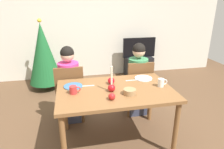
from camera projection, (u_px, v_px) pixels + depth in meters
ground_plane at (115, 140)px, 2.71m from camera, size 7.68×7.68×0.00m
back_wall at (91, 22)px, 4.64m from camera, size 6.40×0.10×2.60m
dining_table at (115, 95)px, 2.47m from camera, size 1.40×0.90×0.75m
chair_left at (70, 90)px, 2.98m from camera, size 0.40×0.40×0.90m
chair_right at (138, 85)px, 3.18m from camera, size 0.40×0.40×0.90m
person_left_child at (70, 86)px, 2.99m from camera, size 0.30×0.30×1.17m
person_right_child at (137, 81)px, 3.19m from camera, size 0.30×0.30×1.17m
tv_stand at (138, 66)px, 4.94m from camera, size 0.64×0.40×0.48m
tv at (139, 47)px, 4.78m from camera, size 0.79×0.05×0.46m
christmas_tree at (43, 54)px, 4.06m from camera, size 0.67×0.67×1.45m
candle_centerpiece at (112, 86)px, 2.37m from camera, size 0.09×0.09×0.31m
plate_left at (73, 86)px, 2.52m from camera, size 0.23×0.23×0.01m
plate_right at (143, 78)px, 2.78m from camera, size 0.24×0.24×0.01m
mug_left at (73, 90)px, 2.32m from camera, size 0.13×0.09×0.09m
mug_right at (161, 83)px, 2.51m from camera, size 0.12×0.08×0.10m
fork_left at (87, 86)px, 2.53m from camera, size 0.18×0.02×0.01m
fork_right at (132, 80)px, 2.71m from camera, size 0.18×0.02×0.01m
bowl_walnuts at (130, 92)px, 2.31m from camera, size 0.15×0.15×0.06m
apple_near_candle at (112, 96)px, 2.18m from camera, size 0.08×0.08×0.08m
apple_by_left_plate at (111, 81)px, 2.59m from camera, size 0.09×0.09×0.09m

